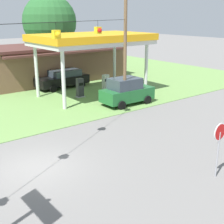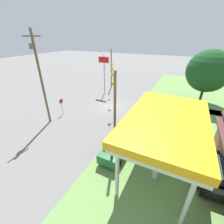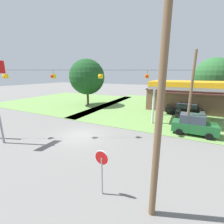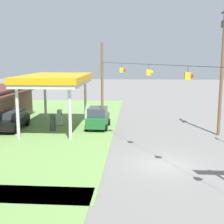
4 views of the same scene
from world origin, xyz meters
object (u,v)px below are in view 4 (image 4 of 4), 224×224
Objects in this scene: utility_pole_main at (222,63)px; fuel_pump_near at (53,124)px; car_at_pumps_rear at (13,120)px; gas_station_canopy at (55,80)px; fuel_pump_far at (60,118)px; car_at_pumps_front at (98,118)px.

fuel_pump_near is at bearing 89.48° from utility_pole_main.
car_at_pumps_rear is 0.45× the size of utility_pole_main.
fuel_pump_near is 0.32× the size of car_at_pumps_rear.
fuel_pump_far is at bearing -0.06° from gas_station_canopy.
fuel_pump_far is 0.39× the size of car_at_pumps_front.
gas_station_canopy is 1.88× the size of car_at_pumps_rear.
utility_pole_main reaches higher than fuel_pump_far.
gas_station_canopy is at bearing 96.03° from car_at_pumps_front.
fuel_pump_far is at bearing 0.00° from fuel_pump_near.
fuel_pump_far is (2.74, 0.00, 0.00)m from fuel_pump_near.
fuel_pump_near is at bearing 77.86° from car_at_pumps_rear.
fuel_pump_near is 1.00× the size of fuel_pump_far.
gas_station_canopy is 15.38m from utility_pole_main.
utility_pole_main is at bearing -90.52° from fuel_pump_near.
gas_station_canopy is 5.50m from car_at_pumps_front.
fuel_pump_far is at bearing 77.08° from car_at_pumps_front.
fuel_pump_far is at bearing 79.29° from utility_pole_main.
gas_station_canopy reaches higher than fuel_pump_far.
car_at_pumps_front is at bearing 80.58° from utility_pole_main.
utility_pole_main reaches higher than gas_station_canopy.
car_at_pumps_front is 0.82× the size of car_at_pumps_rear.
gas_station_canopy is 5.64m from car_at_pumps_rear.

